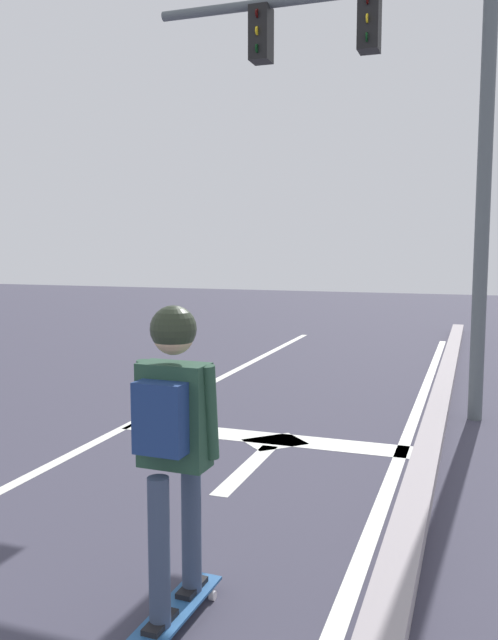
{
  "coord_description": "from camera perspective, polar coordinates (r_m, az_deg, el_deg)",
  "views": [
    {
      "loc": [
        3.67,
        1.84,
        1.99
      ],
      "look_at": [
        1.41,
        8.31,
        1.22
      ],
      "focal_mm": 36.76,
      "sensor_mm": 36.0,
      "label": 1
    }
  ],
  "objects": [
    {
      "name": "lane_line_curbside",
      "position": [
        4.65,
        10.12,
        -18.96
      ],
      "size": [
        0.12,
        20.0,
        0.01
      ],
      "primitive_type": "cube",
      "color": "silver",
      "rests_on": "ground"
    },
    {
      "name": "stop_bar",
      "position": [
        6.94,
        1.25,
        -10.19
      ],
      "size": [
        3.13,
        0.4,
        0.01
      ],
      "primitive_type": "cube",
      "color": "silver",
      "rests_on": "ground"
    },
    {
      "name": "lane_arrow_stem",
      "position": [
        6.03,
        -0.16,
        -12.78
      ],
      "size": [
        0.16,
        1.4,
        0.01
      ],
      "primitive_type": "cube",
      "color": "silver",
      "rests_on": "ground"
    },
    {
      "name": "lane_arrow_head",
      "position": [
        6.8,
        2.26,
        -10.54
      ],
      "size": [
        0.71,
        0.71,
        0.01
      ],
      "primitive_type": "cube",
      "rotation": [
        0.0,
        0.0,
        0.79
      ],
      "color": "silver",
      "rests_on": "ground"
    },
    {
      "name": "curb_strip",
      "position": [
        4.6,
        13.38,
        -18.44
      ],
      "size": [
        0.24,
        24.0,
        0.14
      ],
      "primitive_type": "cube",
      "color": "#9A9195",
      "rests_on": "ground"
    },
    {
      "name": "skateboard",
      "position": [
        3.83,
        -6.28,
        -23.73
      ],
      "size": [
        0.23,
        0.77,
        0.08
      ],
      "color": "#265790",
      "rests_on": "ground"
    },
    {
      "name": "skater",
      "position": [
        3.42,
        -6.64,
        -8.79
      ],
      "size": [
        0.45,
        0.61,
        1.61
      ],
      "color": "#35425C",
      "rests_on": "skateboard"
    },
    {
      "name": "traffic_signal_mast",
      "position": [
        8.06,
        12.36,
        18.24
      ],
      "size": [
        3.99,
        0.34,
        5.08
      ],
      "color": "#535C5F",
      "rests_on": "ground"
    }
  ]
}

